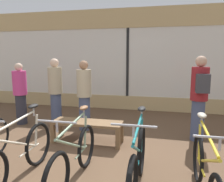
% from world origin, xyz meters
% --- Properties ---
extents(ground_plane, '(24.00, 24.00, 0.00)m').
position_xyz_m(ground_plane, '(0.00, 0.00, 0.00)').
color(ground_plane, brown).
extents(shop_back_wall, '(12.00, 0.08, 3.20)m').
position_xyz_m(shop_back_wall, '(0.00, 4.20, 1.64)').
color(shop_back_wall, tan).
rests_on(shop_back_wall, ground_plane).
extents(bicycle_center_left, '(0.46, 1.73, 1.02)m').
position_xyz_m(bicycle_center_left, '(-0.80, -0.30, 0.38)').
color(bicycle_center_left, black).
rests_on(bicycle_center_left, ground_plane).
extents(bicycle_center, '(0.46, 1.66, 1.01)m').
position_xyz_m(bicycle_center, '(-0.03, -0.16, 0.37)').
color(bicycle_center, black).
rests_on(bicycle_center, ground_plane).
extents(bicycle_center_right, '(0.46, 1.77, 1.05)m').
position_xyz_m(bicycle_center_right, '(0.82, -0.21, 0.40)').
color(bicycle_center_right, black).
rests_on(bicycle_center_right, ground_plane).
extents(bicycle_right, '(0.46, 1.72, 1.01)m').
position_xyz_m(bicycle_right, '(1.61, -0.24, 0.37)').
color(bicycle_right, black).
rests_on(bicycle_right, ground_plane).
extents(display_bench, '(1.40, 0.44, 0.44)m').
position_xyz_m(display_bench, '(-0.33, 1.22, 0.36)').
color(display_bench, brown).
rests_on(display_bench, ground_plane).
extents(customer_near_rack, '(0.36, 0.50, 1.73)m').
position_xyz_m(customer_near_rack, '(1.82, 1.84, 0.93)').
color(customer_near_rack, '#424C6B').
rests_on(customer_near_rack, ground_plane).
extents(customer_by_window, '(0.39, 0.39, 1.56)m').
position_xyz_m(customer_by_window, '(-2.41, 2.05, 0.81)').
color(customer_by_window, '#2D2D38').
rests_on(customer_by_window, ground_plane).
extents(customer_mid_floor, '(0.45, 0.45, 1.67)m').
position_xyz_m(customer_mid_floor, '(-1.46, 2.11, 0.88)').
color(customer_mid_floor, '#424C6B').
rests_on(customer_mid_floor, ground_plane).
extents(customer_near_bench, '(0.46, 0.46, 1.63)m').
position_xyz_m(customer_near_bench, '(-0.67, 1.98, 0.85)').
color(customer_near_bench, '#424C6B').
rests_on(customer_near_bench, ground_plane).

